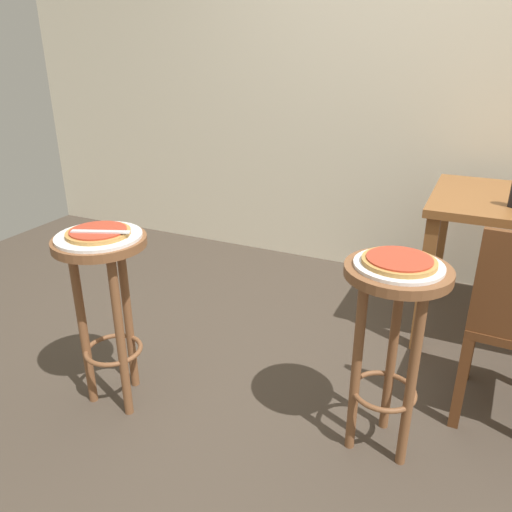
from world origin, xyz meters
TOP-DOWN VIEW (x-y plane):
  - ground_plane at (0.00, 0.00)m, footprint 6.00×6.00m
  - back_wall at (0.00, 1.65)m, footprint 6.00×0.10m
  - stool_foreground at (-0.89, -0.27)m, footprint 0.36×0.36m
  - serving_plate_foreground at (-0.89, -0.27)m, footprint 0.33×0.33m
  - pizza_foreground at (-0.89, -0.27)m, footprint 0.24×0.24m
  - stool_middle at (0.19, -0.06)m, footprint 0.36×0.36m
  - serving_plate_middle at (0.19, -0.06)m, footprint 0.30×0.30m
  - pizza_middle at (0.19, -0.06)m, footprint 0.25×0.25m
  - pizza_server_knife at (-0.86, -0.29)m, footprint 0.21×0.10m

SIDE VIEW (x-z plane):
  - ground_plane at x=0.00m, z-range 0.00..0.00m
  - stool_foreground at x=-0.89m, z-range 0.17..0.92m
  - stool_middle at x=0.19m, z-range 0.17..0.92m
  - serving_plate_foreground at x=-0.89m, z-range 0.75..0.76m
  - serving_plate_middle at x=0.19m, z-range 0.75..0.76m
  - pizza_foreground at x=-0.89m, z-range 0.76..0.79m
  - pizza_middle at x=0.19m, z-range 0.76..0.79m
  - pizza_server_knife at x=-0.86m, z-range 0.79..0.79m
  - back_wall at x=0.00m, z-range 0.00..3.00m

